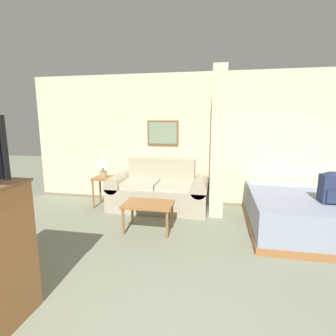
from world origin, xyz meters
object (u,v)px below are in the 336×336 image
coffee_table (148,206)px  table_lamp (103,162)px  couch (159,191)px  backpack (333,187)px  bed (307,212)px

coffee_table → table_lamp: size_ratio=1.66×
couch → backpack: bearing=-18.8°
backpack → bed: bearing=119.3°
coffee_table → backpack: backpack is taller
coffee_table → bed: bed is taller
couch → table_lamp: table_lamp is taller
table_lamp → backpack: table_lamp is taller
backpack → coffee_table: bearing=-176.9°
coffee_table → backpack: 2.63m
table_lamp → couch: bearing=4.5°
bed → backpack: (0.19, -0.34, 0.51)m
coffee_table → table_lamp: (-1.18, 0.97, 0.51)m
couch → bed: 2.55m
bed → backpack: backpack is taller
table_lamp → backpack: (3.77, -0.83, -0.10)m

